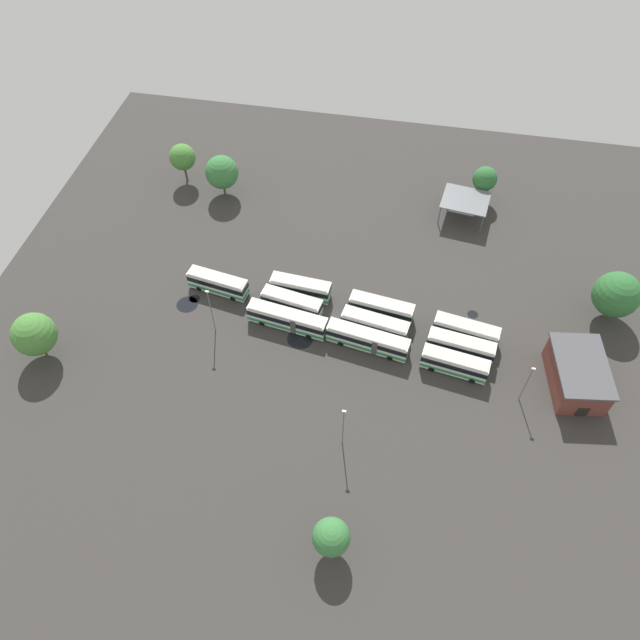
{
  "coord_description": "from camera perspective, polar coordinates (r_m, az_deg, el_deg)",
  "views": [
    {
      "loc": [
        -9.51,
        61.36,
        78.35
      ],
      "look_at": [
        1.9,
        1.48,
        1.59
      ],
      "focal_mm": 33.73,
      "sensor_mm": 36.0,
      "label": 1
    }
  ],
  "objects": [
    {
      "name": "tree_east_edge",
      "position": [
        125.57,
        -12.92,
        14.83
      ],
      "size": [
        5.17,
        5.17,
        8.27
      ],
      "color": "brown",
      "rests_on": "ground_plane"
    },
    {
      "name": "bus_row2_slot2",
      "position": [
        97.85,
        -3.08,
        0.08
      ],
      "size": [
        13.51,
        4.49,
        3.62
      ],
      "color": "silver",
      "rests_on": "ground_plane"
    },
    {
      "name": "bus_row2_slot1",
      "position": [
        100.0,
        -2.68,
        1.62
      ],
      "size": [
        10.51,
        4.33,
        3.62
      ],
      "color": "silver",
      "rests_on": "ground_plane"
    },
    {
      "name": "tree_south_edge",
      "position": [
        77.96,
        1.07,
        -19.89
      ],
      "size": [
        4.78,
        4.78,
        6.85
      ],
      "color": "brown",
      "rests_on": "ground_plane"
    },
    {
      "name": "maintenance_shelter",
      "position": [
        118.29,
        13.65,
        10.99
      ],
      "size": [
        9.53,
        8.53,
        4.2
      ],
      "color": "slate",
      "rests_on": "ground_plane"
    },
    {
      "name": "puddle_centre_drain",
      "position": [
        105.23,
        -11.81,
        1.99
      ],
      "size": [
        1.81,
        1.81,
        0.01
      ],
      "primitive_type": "cylinder",
      "color": "black",
      "rests_on": "ground_plane"
    },
    {
      "name": "puddle_near_shelter",
      "position": [
        104.64,
        -12.49,
        1.45
      ],
      "size": [
        3.66,
        3.66,
        0.01
      ],
      "primitive_type": "cylinder",
      "color": "black",
      "rests_on": "ground_plane"
    },
    {
      "name": "lamp_post_near_entrance",
      "position": [
        83.58,
        2.22,
        -10.0
      ],
      "size": [
        0.56,
        0.28,
        8.98
      ],
      "color": "slate",
      "rests_on": "ground_plane"
    },
    {
      "name": "bus_row1_slot2",
      "position": [
        95.46,
        4.59,
        -1.89
      ],
      "size": [
        13.52,
        4.68,
        3.62
      ],
      "color": "silver",
      "rests_on": "ground_plane"
    },
    {
      "name": "bus_row2_slot0",
      "position": [
        102.15,
        -1.85,
        3.07
      ],
      "size": [
        10.4,
        3.33,
        3.62
      ],
      "color": "silver",
      "rests_on": "ground_plane"
    },
    {
      "name": "bus_row0_slot2",
      "position": [
        94.81,
        12.66,
        -4.06
      ],
      "size": [
        10.56,
        4.12,
        3.62
      ],
      "color": "silver",
      "rests_on": "ground_plane"
    },
    {
      "name": "lamp_post_by_building",
      "position": [
        96.26,
        -10.31,
        0.99
      ],
      "size": [
        0.56,
        0.28,
        9.6
      ],
      "color": "slate",
      "rests_on": "ground_plane"
    },
    {
      "name": "tree_northwest",
      "position": [
        122.42,
        15.37,
        12.79
      ],
      "size": [
        4.69,
        4.69,
        7.41
      ],
      "color": "brown",
      "rests_on": "ground_plane"
    },
    {
      "name": "depot_building",
      "position": [
        98.48,
        23.22,
        -4.78
      ],
      "size": [
        9.23,
        12.75,
        5.2
      ],
      "color": "brown",
      "rests_on": "ground_plane"
    },
    {
      "name": "tree_north_edge",
      "position": [
        121.1,
        -9.3,
        13.67
      ],
      "size": [
        6.44,
        6.44,
        8.43
      ],
      "color": "brown",
      "rests_on": "ground_plane"
    },
    {
      "name": "bus_row1_slot0",
      "position": [
        99.69,
        5.84,
        1.12
      ],
      "size": [
        10.92,
        3.99,
        3.62
      ],
      "color": "silver",
      "rests_on": "ground_plane"
    },
    {
      "name": "tree_northeast",
      "position": [
        101.32,
        -25.49,
        -1.24
      ],
      "size": [
        6.73,
        6.73,
        8.75
      ],
      "color": "brown",
      "rests_on": "ground_plane"
    },
    {
      "name": "puddle_between_rows",
      "position": [
        97.72,
        -1.89,
        -1.78
      ],
      "size": [
        4.29,
        4.29,
        0.01
      ],
      "primitive_type": "cylinder",
      "color": "black",
      "rests_on": "ground_plane"
    },
    {
      "name": "puddle_front_lane",
      "position": [
        104.0,
        14.29,
        0.51
      ],
      "size": [
        1.82,
        1.82,
        0.01
      ],
      "primitive_type": "cylinder",
      "color": "black",
      "rests_on": "ground_plane"
    },
    {
      "name": "ground_plane",
      "position": [
        99.97,
        1.23,
        -0.07
      ],
      "size": [
        119.27,
        119.27,
        0.0
      ],
      "primitive_type": "plane",
      "color": "#383533"
    },
    {
      "name": "bus_row0_slot0",
      "position": [
        99.05,
        13.68,
        -1.0
      ],
      "size": [
        10.69,
        4.27,
        3.62
      ],
      "color": "silver",
      "rests_on": "ground_plane"
    },
    {
      "name": "bus_row1_slot1",
      "position": [
        97.39,
        5.23,
        -0.46
      ],
      "size": [
        11.2,
        4.34,
        3.62
      ],
      "color": "silver",
      "rests_on": "ground_plane"
    },
    {
      "name": "tree_west_edge",
      "position": [
        107.47,
        26.31,
        2.17
      ],
      "size": [
        7.5,
        7.5,
        9.24
      ],
      "color": "brown",
      "rests_on": "ground_plane"
    },
    {
      "name": "bus_row3_slot1",
      "position": [
        104.26,
        -9.66,
        3.46
      ],
      "size": [
        10.73,
        4.28,
        3.62
      ],
      "color": "silver",
      "rests_on": "ground_plane"
    },
    {
      "name": "bus_row0_slot1",
      "position": [
        96.97,
        13.21,
        -2.44
      ],
      "size": [
        10.78,
        4.03,
        3.62
      ],
      "color": "silver",
      "rests_on": "ground_plane"
    },
    {
      "name": "lamp_post_far_corner",
      "position": [
        92.51,
        19.02,
        -5.64
      ],
      "size": [
        0.56,
        0.28,
        8.24
      ],
      "color": "slate",
      "rests_on": "ground_plane"
    }
  ]
}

